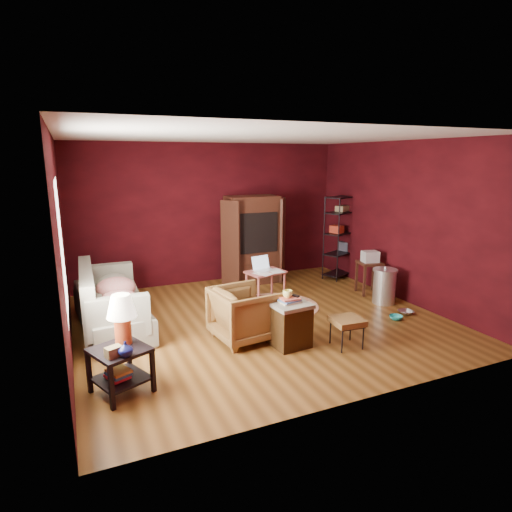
{
  "coord_description": "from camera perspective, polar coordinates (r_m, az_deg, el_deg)",
  "views": [
    {
      "loc": [
        -2.63,
        -5.78,
        2.5
      ],
      "look_at": [
        0.0,
        0.2,
        1.0
      ],
      "focal_mm": 30.0,
      "sensor_mm": 36.0,
      "label": 1
    }
  ],
  "objects": [
    {
      "name": "room",
      "position": [
        6.41,
        0.45,
        3.09
      ],
      "size": [
        5.54,
        5.04,
        2.84
      ],
      "color": "brown",
      "rests_on": "ground"
    },
    {
      "name": "sofa",
      "position": [
        6.74,
        -18.81,
        -5.86
      ],
      "size": [
        0.8,
        2.14,
        0.82
      ],
      "primitive_type": "imported",
      "rotation": [
        0.0,
        0.0,
        1.66
      ],
      "color": "gray",
      "rests_on": "ground"
    },
    {
      "name": "armchair",
      "position": [
        6.01,
        -1.56,
        -7.37
      ],
      "size": [
        0.84,
        0.89,
        0.83
      ],
      "primitive_type": "imported",
      "rotation": [
        0.0,
        0.0,
        1.69
      ],
      "color": "black",
      "rests_on": "ground"
    },
    {
      "name": "pet_bowl_steel",
      "position": [
        7.46,
        19.4,
        -6.44
      ],
      "size": [
        0.24,
        0.08,
        0.24
      ],
      "primitive_type": "imported",
      "rotation": [
        0.0,
        0.0,
        -0.1
      ],
      "color": "#B8BBC0",
      "rests_on": "ground"
    },
    {
      "name": "pet_bowl_turquoise",
      "position": [
        7.17,
        18.21,
        -7.28
      ],
      "size": [
        0.21,
        0.07,
        0.21
      ],
      "primitive_type": "imported",
      "rotation": [
        0.0,
        0.0,
        0.02
      ],
      "color": "#27B4B7",
      "rests_on": "ground"
    },
    {
      "name": "vase",
      "position": [
        4.67,
        -17.02,
        -11.8
      ],
      "size": [
        0.16,
        0.17,
        0.15
      ],
      "primitive_type": "imported",
      "rotation": [
        0.0,
        0.0,
        0.04
      ],
      "color": "#0E1247",
      "rests_on": "side_table"
    },
    {
      "name": "mug",
      "position": [
        5.72,
        4.25,
        -4.95
      ],
      "size": [
        0.13,
        0.1,
        0.13
      ],
      "primitive_type": "imported",
      "rotation": [
        0.0,
        0.0,
        -0.01
      ],
      "color": "#FFF67C",
      "rests_on": "hamper"
    },
    {
      "name": "side_table",
      "position": [
        4.91,
        -17.58,
        -9.95
      ],
      "size": [
        0.71,
        0.71,
        1.07
      ],
      "rotation": [
        0.0,
        0.0,
        0.4
      ],
      "color": "black",
      "rests_on": "ground"
    },
    {
      "name": "sofa_cushions",
      "position": [
        6.74,
        -19.03,
        -5.75
      ],
      "size": [
        0.88,
        2.08,
        0.86
      ],
      "rotation": [
        0.0,
        0.0,
        -0.02
      ],
      "color": "gray",
      "rests_on": "sofa"
    },
    {
      "name": "hamper",
      "position": [
        5.87,
        4.46,
        -8.92
      ],
      "size": [
        0.54,
        0.54,
        0.7
      ],
      "rotation": [
        0.0,
        0.0,
        0.09
      ],
      "color": "#3F250E",
      "rests_on": "ground"
    },
    {
      "name": "footstool",
      "position": [
        5.93,
        12.05,
        -8.6
      ],
      "size": [
        0.43,
        0.43,
        0.41
      ],
      "rotation": [
        0.0,
        0.0,
        -0.08
      ],
      "color": "black",
      "rests_on": "ground"
    },
    {
      "name": "rug_round",
      "position": [
        7.44,
        2.79,
        -6.67
      ],
      "size": [
        1.53,
        1.53,
        0.01
      ],
      "rotation": [
        0.0,
        0.0,
        -0.06
      ],
      "color": "beige",
      "rests_on": "ground"
    },
    {
      "name": "rug_oriental",
      "position": [
        7.48,
        -1.11,
        -6.46
      ],
      "size": [
        1.42,
        1.08,
        0.01
      ],
      "rotation": [
        0.0,
        0.0,
        -0.19
      ],
      "color": "#4B1514",
      "rests_on": "ground"
    },
    {
      "name": "laptop_desk",
      "position": [
        7.55,
        1.23,
        -2.46
      ],
      "size": [
        0.72,
        0.61,
        0.8
      ],
      "rotation": [
        0.0,
        0.0,
        0.2
      ],
      "color": "#C7615B",
      "rests_on": "ground"
    },
    {
      "name": "tv_armoire",
      "position": [
        8.61,
        -0.44,
        2.37
      ],
      "size": [
        1.4,
        0.73,
        1.77
      ],
      "rotation": [
        0.0,
        0.0,
        -0.01
      ],
      "color": "#431E13",
      "rests_on": "ground"
    },
    {
      "name": "wire_shelving",
      "position": [
        9.23,
        11.35,
        3.02
      ],
      "size": [
        0.92,
        0.68,
        1.73
      ],
      "rotation": [
        0.0,
        0.0,
        0.42
      ],
      "color": "black",
      "rests_on": "ground"
    },
    {
      "name": "small_stand",
      "position": [
        8.24,
        14.94,
        -0.78
      ],
      "size": [
        0.48,
        0.48,
        0.81
      ],
      "rotation": [
        0.0,
        0.0,
        -0.22
      ],
      "color": "#431E13",
      "rests_on": "ground"
    },
    {
      "name": "trash_can",
      "position": [
        7.83,
        16.74,
        -3.84
      ],
      "size": [
        0.48,
        0.48,
        0.67
      ],
      "rotation": [
        0.0,
        0.0,
        -0.14
      ],
      "color": "white",
      "rests_on": "ground"
    }
  ]
}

